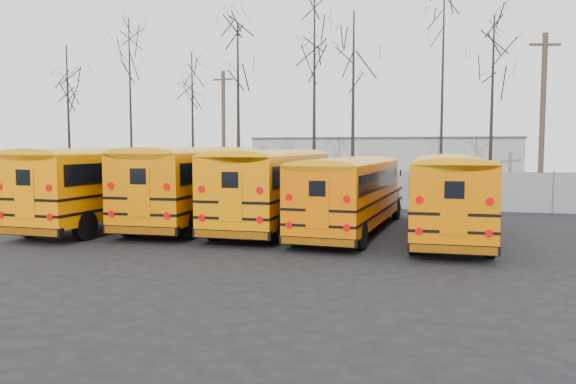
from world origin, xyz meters
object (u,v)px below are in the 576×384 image
(bus_e, at_px, (449,189))
(utility_pole_left, at_px, (224,132))
(bus_a, at_px, (118,179))
(bus_b, at_px, (199,178))
(bus_d, at_px, (351,188))
(utility_pole_right, at_px, (543,118))
(bus_c, at_px, (275,181))

(bus_e, distance_m, utility_pole_left, 21.57)
(bus_a, relative_size, bus_e, 1.09)
(bus_b, height_order, bus_d, bus_b)
(bus_a, xyz_separation_m, bus_b, (3.20, 1.20, 0.02))
(bus_b, bearing_deg, bus_a, -160.57)
(bus_a, relative_size, utility_pole_left, 1.41)
(bus_b, xyz_separation_m, utility_pole_right, (15.53, 11.65, 2.95))
(bus_a, bearing_deg, utility_pole_right, 37.67)
(bus_d, bearing_deg, utility_pole_right, 59.27)
(bus_b, bearing_deg, utility_pole_right, 35.75)
(utility_pole_left, bearing_deg, bus_b, -65.80)
(bus_d, xyz_separation_m, utility_pole_left, (-11.07, 15.37, 2.63))
(bus_b, distance_m, utility_pole_right, 19.64)
(bus_d, height_order, utility_pole_right, utility_pole_right)
(utility_pole_left, bearing_deg, bus_d, -47.07)
(bus_a, xyz_separation_m, bus_c, (6.62, 1.04, -0.04))
(utility_pole_left, bearing_deg, bus_e, -39.62)
(bus_a, distance_m, bus_d, 9.87)
(bus_d, distance_m, bus_e, 3.60)
(bus_e, relative_size, utility_pole_left, 1.29)
(bus_b, relative_size, utility_pole_left, 1.42)
(bus_e, bearing_deg, utility_pole_left, 132.97)
(bus_d, distance_m, utility_pole_right, 15.78)
(bus_a, bearing_deg, bus_c, 12.17)
(bus_d, relative_size, utility_pole_left, 1.27)
(bus_b, relative_size, bus_e, 1.10)
(bus_d, distance_m, utility_pole_left, 19.12)
(bus_a, relative_size, bus_c, 1.03)
(bus_e, bearing_deg, bus_b, 172.86)
(utility_pole_right, bearing_deg, bus_e, -125.79)
(bus_a, distance_m, bus_c, 6.70)
(bus_d, bearing_deg, bus_b, 175.69)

